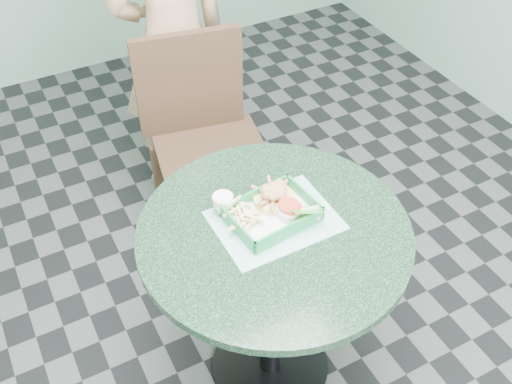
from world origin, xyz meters
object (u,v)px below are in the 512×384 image
cafe_table (273,270)px  dining_chair (203,129)px  food_basket (272,220)px  sauce_ramekin (225,201)px  diner_person (173,39)px  crab_sandwich (276,199)px

cafe_table → dining_chair: dining_chair is taller
food_basket → sauce_ramekin: size_ratio=3.93×
dining_chair → food_basket: dining_chair is taller
cafe_table → diner_person: size_ratio=0.53×
dining_chair → diner_person: 0.43m
food_basket → sauce_ramekin: 0.16m
diner_person → dining_chair: bearing=78.9°
cafe_table → crab_sandwich: bearing=57.6°
food_basket → sauce_ramekin: sauce_ramekin is taller
cafe_table → sauce_ramekin: sauce_ramekin is taller
dining_chair → crab_sandwich: 0.82m
dining_chair → crab_sandwich: (-0.08, -0.77, 0.27)m
diner_person → food_basket: 1.17m
diner_person → crab_sandwich: bearing=78.2°
sauce_ramekin → food_basket: bearing=-47.1°
cafe_table → food_basket: food_basket is taller
crab_sandwich → sauce_ramekin: size_ratio=1.99×
diner_person → food_basket: diner_person is taller
crab_sandwich → diner_person: bearing=84.7°
diner_person → sauce_ramekin: bearing=70.1°
cafe_table → dining_chair: 0.87m
cafe_table → crab_sandwich: 0.24m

